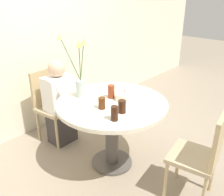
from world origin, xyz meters
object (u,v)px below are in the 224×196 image
Objects in this scene: flower_vase at (80,79)px; drink_glass_2 at (114,113)px; side_plate at (148,101)px; chair_right_flank at (51,101)px; drink_glass_0 at (111,92)px; drink_glass_3 at (122,106)px; drink_glass_1 at (102,103)px; chair_left_flank at (203,152)px; birthday_cake at (124,96)px; person_boy at (60,105)px.

drink_glass_2 is at bearing -103.01° from flower_vase.
chair_right_flank is at bearing 106.09° from side_plate.
side_plate is 1.42× the size of drink_glass_0.
drink_glass_3 reaches higher than side_plate.
chair_right_flank is 8.16× the size of drink_glass_1.
chair_left_flank is 7.54× the size of drink_glass_3.
chair_left_flank is 8.16× the size of drink_glass_1.
chair_right_flank is 1.21m from drink_glass_3.
chair_right_flank is 1.06m from birthday_cake.
flower_vase is at bearing -98.99° from chair_right_flank.
side_plate is (0.09, 0.66, 0.25)m from chair_left_flank.
chair_right_flank is at bearing 103.24° from birthday_cake.
drink_glass_2 is 1.12m from person_boy.
person_boy is (-0.33, 1.06, -0.27)m from side_plate.
flower_vase reaches higher than drink_glass_1.
drink_glass_2 is (-0.16, -1.21, 0.32)m from chair_right_flank.
person_boy is at bearing 102.53° from drink_glass_0.
chair_right_flank is 0.94m from drink_glass_0.
birthday_cake is 0.46m from drink_glass_2.
drink_glass_0 is at bearing -51.25° from flower_vase.
person_boy reaches higher than drink_glass_1.
drink_glass_3 is at bearing -121.43° from drink_glass_0.
drink_glass_2 reaches higher than birthday_cake.
drink_glass_3 is at bearing -71.53° from drink_glass_1.
birthday_cake is 1.35× the size of drink_glass_0.
person_boy reaches higher than drink_glass_0.
drink_glass_0 is at bearing 114.39° from birthday_cake.
birthday_cake is at bearing -65.61° from drink_glass_0.
side_plate is (0.12, -0.22, -0.03)m from birthday_cake.
birthday_cake is at bearing 117.95° from side_plate.
side_plate is 0.52m from drink_glass_2.
chair_right_flank is at bearing 85.66° from drink_glass_1.
drink_glass_0 is 0.13× the size of person_boy.
flower_vase is at bearing -86.43° from chair_left_flank.
drink_glass_2 is at bearing -151.46° from birthday_cake.
chair_left_flank reaches higher than birthday_cake.
chair_left_flank is 0.81m from drink_glass_3.
drink_glass_1 is at bearing -100.87° from chair_right_flank.
chair_right_flank reaches higher than drink_glass_1.
person_boy is (-0.16, 0.71, -0.33)m from drink_glass_0.
chair_left_flank is 0.71m from side_plate.
drink_glass_0 reaches higher than drink_glass_2.
chair_left_flank is 1.06m from drink_glass_0.
drink_glass_2 is (-0.52, 0.00, 0.06)m from side_plate.
drink_glass_1 is at bearing -96.45° from person_boy.
drink_glass_0 is 1.05× the size of drink_glass_2.
chair_right_flank reaches higher than drink_glass_0.
drink_glass_0 is 0.35m from drink_glass_3.
flower_vase reaches higher than birthday_cake.
drink_glass_2 reaches higher than drink_glass_3.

